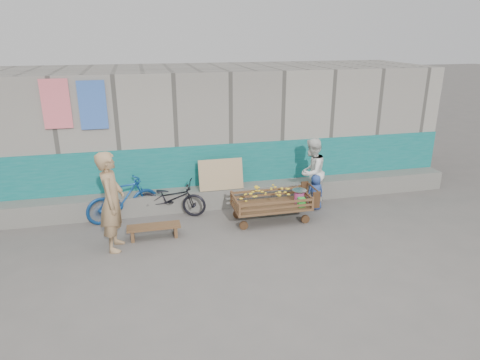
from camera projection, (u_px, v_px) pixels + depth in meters
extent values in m
plane|color=#5B5854|center=(229.00, 255.00, 7.74)|extent=(80.00, 80.00, 0.00)
cube|color=gray|center=(195.00, 127.00, 11.01)|extent=(12.00, 3.00, 3.00)
cube|color=#0A6965|center=(205.00, 175.00, 9.88)|extent=(12.00, 0.03, 1.40)
cube|color=slate|center=(207.00, 197.00, 9.82)|extent=(12.00, 0.50, 0.45)
cube|color=tan|center=(221.00, 175.00, 9.58)|extent=(1.00, 0.19, 0.68)
cube|color=#F76D7A|center=(56.00, 104.00, 8.62)|extent=(0.55, 0.03, 1.00)
cube|color=#3E6AC6|center=(93.00, 105.00, 8.79)|extent=(0.55, 0.03, 1.00)
cube|color=brown|center=(271.00, 206.00, 9.06)|extent=(1.61, 0.81, 0.04)
cylinder|color=#352011|center=(244.00, 225.00, 8.72)|extent=(0.18, 0.05, 0.18)
cube|color=brown|center=(240.00, 210.00, 8.49)|extent=(0.04, 0.04, 0.25)
cylinder|color=#352011|center=(237.00, 214.00, 9.26)|extent=(0.18, 0.05, 0.18)
cube|color=brown|center=(231.00, 196.00, 9.18)|extent=(0.04, 0.04, 0.25)
cylinder|color=#352011|center=(305.00, 219.00, 9.02)|extent=(0.18, 0.05, 0.18)
cube|color=brown|center=(313.00, 203.00, 8.84)|extent=(0.04, 0.04, 0.25)
cylinder|color=#352011|center=(295.00, 208.00, 9.56)|extent=(0.18, 0.05, 0.18)
cube|color=brown|center=(299.00, 190.00, 9.53)|extent=(0.04, 0.04, 0.25)
cube|color=brown|center=(277.00, 208.00, 8.68)|extent=(1.56, 0.04, 0.04)
cube|color=brown|center=(277.00, 203.00, 8.64)|extent=(1.56, 0.04, 0.04)
cube|color=brown|center=(266.00, 195.00, 9.37)|extent=(1.56, 0.04, 0.04)
cube|color=brown|center=(266.00, 190.00, 9.33)|extent=(1.56, 0.04, 0.04)
cube|color=brown|center=(235.00, 204.00, 8.85)|extent=(0.04, 0.75, 0.04)
cube|color=brown|center=(235.00, 200.00, 8.81)|extent=(0.04, 0.75, 0.04)
cube|color=brown|center=(306.00, 198.00, 9.19)|extent=(0.04, 0.75, 0.04)
cube|color=brown|center=(306.00, 193.00, 9.16)|extent=(0.04, 0.75, 0.04)
cylinder|color=#352011|center=(313.00, 187.00, 9.16)|extent=(0.04, 0.72, 0.04)
cube|color=#352011|center=(304.00, 189.00, 9.50)|extent=(0.16, 0.04, 0.36)
cube|color=#352011|center=(316.00, 200.00, 8.89)|extent=(0.16, 0.04, 0.36)
ellipsoid|color=yellow|center=(267.00, 197.00, 8.97)|extent=(1.16, 0.63, 0.39)
cylinder|color=#CC448E|center=(299.00, 197.00, 9.15)|extent=(0.21, 0.21, 0.23)
cylinder|color=silver|center=(299.00, 192.00, 9.11)|extent=(0.03, 0.03, 0.05)
cylinder|color=silver|center=(299.00, 190.00, 9.10)|extent=(0.30, 0.30, 0.02)
cube|color=green|center=(301.00, 202.00, 8.91)|extent=(0.14, 0.11, 0.20)
cube|color=brown|center=(154.00, 226.00, 8.33)|extent=(1.03, 0.31, 0.04)
cube|color=brown|center=(133.00, 235.00, 8.28)|extent=(0.06, 0.29, 0.21)
cube|color=brown|center=(175.00, 231.00, 8.47)|extent=(0.06, 0.29, 0.21)
imported|color=#A6835A|center=(112.00, 202.00, 7.70)|extent=(0.53, 0.73, 1.87)
imported|color=white|center=(311.00, 172.00, 9.75)|extent=(0.97, 0.96, 1.58)
imported|color=#27438D|center=(315.00, 192.00, 9.62)|extent=(0.42, 0.30, 0.82)
imported|color=black|center=(171.00, 198.00, 9.30)|extent=(1.61, 0.99, 0.80)
imported|color=navy|center=(123.00, 199.00, 9.05)|extent=(1.63, 0.93, 0.95)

